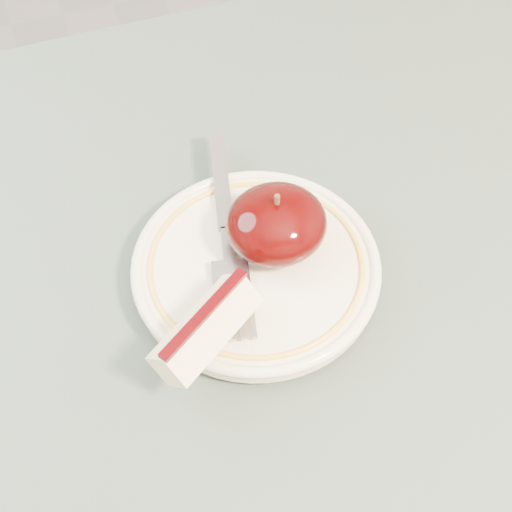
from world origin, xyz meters
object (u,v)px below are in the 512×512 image
object	(u,v)px
table	(269,467)
fork	(226,231)
plate	(256,267)
apple_half	(276,224)

from	to	relation	value
table	fork	world-z (taller)	fork
plate	fork	xyz separation A→B (m)	(-0.01, 0.03, 0.01)
apple_half	fork	distance (m)	0.04
apple_half	table	bearing A→B (deg)	-112.01
fork	table	bearing A→B (deg)	-173.34
plate	fork	bearing A→B (deg)	109.35
apple_half	fork	world-z (taller)	apple_half
table	fork	bearing A→B (deg)	82.81
table	apple_half	xyz separation A→B (m)	(0.05, 0.12, 0.13)
plate	fork	size ratio (longest dim) A/B	0.93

